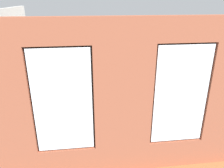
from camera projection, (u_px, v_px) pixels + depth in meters
ground_plane at (108, 108)px, 7.04m from camera, size 6.28×6.21×0.10m
brick_wall_with_windows at (123, 104)px, 3.96m from camera, size 5.68×0.30×3.01m
white_wall_right at (7, 67)px, 5.96m from camera, size 0.10×5.21×3.01m
couch_by_window at (108, 137)px, 4.96m from camera, size 1.71×0.87×0.80m
couch_left at (174, 96)px, 7.02m from camera, size 0.89×1.76×0.80m
coffee_table at (115, 90)px, 7.31m from camera, size 1.43×0.71×0.45m
cup_ceramic at (109, 86)px, 7.33m from camera, size 0.08×0.08×0.10m
candle_jar at (126, 85)px, 7.43m from camera, size 0.08×0.08×0.12m
table_plant_small at (102, 86)px, 7.09m from camera, size 0.17×0.17×0.26m
remote_black at (115, 88)px, 7.28m from camera, size 0.16×0.15×0.02m
remote_silver at (119, 89)px, 7.20m from camera, size 0.17×0.06×0.02m
media_console at (24, 108)px, 6.39m from camera, size 1.10×0.42×0.56m
tv_flatscreen at (21, 87)px, 6.16m from camera, size 1.10×0.20×0.75m
papasan_chair at (72, 76)px, 8.49m from camera, size 1.08×1.08×0.68m
potted_plant_beside_window_right at (42, 124)px, 4.52m from camera, size 1.07×1.10×1.30m
potted_plant_by_left_couch at (150, 81)px, 8.18m from camera, size 0.29×0.29×0.55m
potted_plant_foreground_right at (46, 71)px, 8.42m from camera, size 0.75×0.90×1.05m
potted_plant_mid_room_small at (137, 86)px, 7.67m from camera, size 0.39×0.39×0.59m
potted_plant_between_couches at (163, 128)px, 5.12m from camera, size 0.48×0.48×0.69m
potted_plant_near_tv at (35, 109)px, 5.38m from camera, size 0.79×0.79×1.12m
potted_plant_corner_far_left at (217, 116)px, 5.01m from camera, size 0.90×0.83×1.15m
potted_plant_corner_near_left at (157, 62)px, 8.93m from camera, size 0.88×1.05×1.41m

